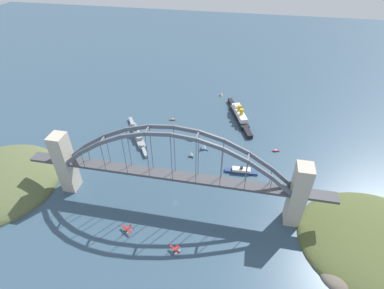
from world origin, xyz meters
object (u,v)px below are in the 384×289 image
seaplane_taxiing_near_bridge (175,250)px  small_boat_4 (276,151)px  small_boat_0 (191,140)px  small_boat_5 (221,93)px  small_boat_1 (191,154)px  small_boat_2 (204,145)px  seaplane_second_in_formation (127,229)px  naval_cruiser (137,135)px  harbor_ferry_steamer (241,171)px  channel_marker_buoy (212,178)px  harbor_arch_bridge (174,175)px  ocean_liner (239,115)px  small_boat_3 (172,120)px

seaplane_taxiing_near_bridge → small_boat_4: 164.81m
small_boat_0 → small_boat_5: size_ratio=1.48×
seaplane_taxiing_near_bridge → small_boat_1: (-11.30, 117.48, 1.48)m
seaplane_taxiing_near_bridge → small_boat_2: 132.89m
seaplane_taxiing_near_bridge → small_boat_0: seaplane_taxiing_near_bridge is taller
seaplane_second_in_formation → naval_cruiser: bearing=106.0°
harbor_ferry_steamer → small_boat_4: (35.58, 42.22, -1.35)m
seaplane_second_in_formation → small_boat_4: 181.87m
harbor_ferry_steamer → seaplane_second_in_formation: 126.75m
small_boat_0 → small_boat_5: bearing=79.8°
channel_marker_buoy → harbor_arch_bridge: bearing=-127.9°
seaplane_taxiing_near_bridge → small_boat_0: size_ratio=0.87×
ocean_liner → seaplane_second_in_formation: ocean_liner is taller
ocean_liner → seaplane_taxiing_near_bridge: ocean_liner is taller
small_boat_3 → channel_marker_buoy: bearing=-56.2°
harbor_ferry_steamer → seaplane_taxiing_near_bridge: (-44.51, -101.81, -0.09)m
naval_cruiser → small_boat_3: naval_cruiser is taller
ocean_liner → small_boat_3: size_ratio=11.24×
ocean_liner → channel_marker_buoy: 120.42m
naval_cruiser → channel_marker_buoy: size_ratio=26.45×
seaplane_taxiing_near_bridge → small_boat_2: bearing=90.0°
seaplane_taxiing_near_bridge → small_boat_3: 190.64m
small_boat_1 → channel_marker_buoy: (27.70, -31.40, -2.48)m
small_boat_0 → seaplane_taxiing_near_bridge: bearing=-83.4°
harbor_ferry_steamer → small_boat_4: size_ratio=4.10×
seaplane_taxiing_near_bridge → naval_cruiser: bearing=119.9°
harbor_ferry_steamer → small_boat_1: size_ratio=4.44×
harbor_ferry_steamer → small_boat_3: bearing=138.7°
naval_cruiser → channel_marker_buoy: (97.25, -54.33, -1.89)m
naval_cruiser → harbor_ferry_steamer: size_ratio=2.16×
harbor_ferry_steamer → seaplane_second_in_formation: (-88.28, -90.95, -0.16)m
naval_cruiser → seaplane_second_in_formation: (37.08, -129.55, -0.95)m
harbor_arch_bridge → seaplane_taxiing_near_bridge: harbor_arch_bridge is taller
harbor_ferry_steamer → channel_marker_buoy: harbor_ferry_steamer is taller
small_boat_3 → small_boat_4: size_ratio=0.97×
ocean_liner → naval_cruiser: 132.48m
ocean_liner → channel_marker_buoy: bearing=-98.8°
harbor_ferry_steamer → ocean_liner: bearing=95.4°
harbor_ferry_steamer → seaplane_taxiing_near_bridge: size_ratio=3.61×
small_boat_2 → small_boat_3: size_ratio=1.41×
seaplane_second_in_formation → small_boat_2: 129.65m
harbor_ferry_steamer → small_boat_5: size_ratio=4.64×
small_boat_5 → harbor_ferry_steamer: bearing=-76.1°
small_boat_0 → small_boat_4: bearing=-0.9°
channel_marker_buoy → naval_cruiser: bearing=150.8°
naval_cruiser → harbor_ferry_steamer: (125.36, -38.60, -0.79)m
small_boat_1 → channel_marker_buoy: small_boat_1 is taller
harbor_ferry_steamer → channel_marker_buoy: (-28.11, -15.73, -1.10)m
naval_cruiser → seaplane_second_in_formation: 134.75m
seaplane_taxiing_near_bridge → small_boat_5: size_ratio=1.29×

